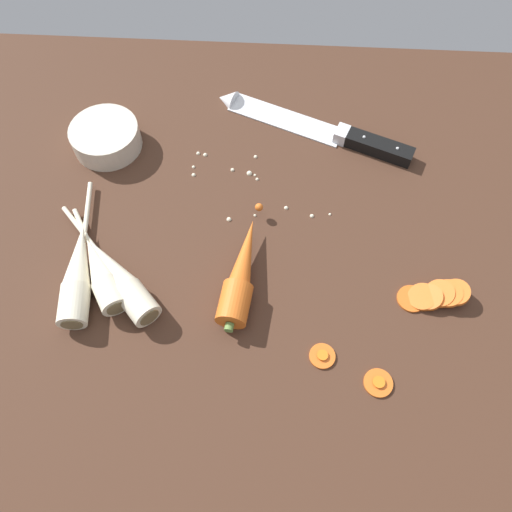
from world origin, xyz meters
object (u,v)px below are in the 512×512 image
carrot_slice_stray_near (378,383)px  prep_bowl (106,137)px  whole_carrot (241,273)px  chefs_knife (309,125)px  parsnip_front (119,278)px  parsnip_mid_left (102,273)px  parsnip_mid_right (78,272)px  carrot_slice_stack (434,295)px  carrot_slice_stray_mid (322,356)px

carrot_slice_stray_near → prep_bowl: bearing=138.6°
whole_carrot → chefs_knife: bearing=72.4°
prep_bowl → chefs_knife: bearing=10.0°
parsnip_front → parsnip_mid_left: (-2.49, 0.63, 0.00)cm
parsnip_front → parsnip_mid_right: same height
parsnip_mid_left → carrot_slice_stack: size_ratio=1.76×
parsnip_front → carrot_slice_stray_mid: parsnip_front is taller
prep_bowl → parsnip_mid_right: bearing=-87.5°
parsnip_mid_left → carrot_slice_stray_near: size_ratio=4.57×
parsnip_front → carrot_slice_stack: (43.36, 0.26, -1.03)cm
prep_bowl → carrot_slice_stray_near: bearing=-41.4°
parsnip_mid_left → carrot_slice_stray_near: (37.62, -12.68, -1.62)cm
carrot_slice_stray_mid → prep_bowl: (-34.88, 33.94, 1.79)cm
carrot_slice_stack → carrot_slice_stray_near: (-8.23, -12.31, -0.59)cm
parsnip_mid_left → prep_bowl: bearing=100.1°
parsnip_front → carrot_slice_stack: bearing=0.3°
whole_carrot → parsnip_mid_right: whole_carrot is taller
parsnip_front → prep_bowl: (-6.82, 25.00, 0.17)cm
carrot_slice_stray_mid → chefs_knife: bearing=92.9°
chefs_knife → carrot_slice_stray_mid: chefs_knife is taller
whole_carrot → parsnip_mid_left: (-19.27, -0.93, -0.12)cm
whole_carrot → parsnip_front: bearing=-174.7°
parsnip_mid_left → chefs_knife: bearing=46.6°
carrot_slice_stray_mid → prep_bowl: size_ratio=0.31×
chefs_knife → parsnip_front: parsnip_front is taller
parsnip_front → carrot_slice_stray_near: 37.17cm
carrot_slice_stack → carrot_slice_stray_near: size_ratio=2.59×
parsnip_mid_right → parsnip_front: bearing=-5.0°
parsnip_mid_left → carrot_slice_stack: bearing=-0.5°
parsnip_mid_right → carrot_slice_stack: bearing=-0.3°
chefs_knife → whole_carrot: (-9.26, -29.21, 1.45)cm
parsnip_mid_right → whole_carrot: bearing=2.7°
chefs_knife → parsnip_mid_right: (-31.81, -30.27, 1.33)cm
carrot_slice_stack → carrot_slice_stray_mid: carrot_slice_stack is taller
parsnip_mid_right → carrot_slice_stack: parsnip_mid_right is taller
chefs_knife → parsnip_front: (-26.05, -30.77, 1.33)cm
whole_carrot → parsnip_mid_right: (-22.55, -1.06, -0.12)cm
carrot_slice_stray_near → carrot_slice_stray_mid: size_ratio=1.08×
carrot_slice_stray_near → parsnip_mid_right: bearing=162.9°
whole_carrot → parsnip_mid_right: bearing=-177.3°
parsnip_mid_left → carrot_slice_stack: (45.84, -0.37, -1.03)cm
parsnip_mid_left → whole_carrot: bearing=2.8°
parsnip_front → whole_carrot: bearing=5.3°
parsnip_mid_right → prep_bowl: size_ratio=2.17×
whole_carrot → prep_bowl: whole_carrot is taller
parsnip_mid_left → prep_bowl: (-4.34, 24.37, 0.17)cm
carrot_slice_stray_near → whole_carrot: bearing=143.4°
chefs_knife → carrot_slice_stray_near: chefs_knife is taller
chefs_knife → carrot_slice_stack: (17.30, -30.51, 0.30)cm
parsnip_front → prep_bowl: 25.91cm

